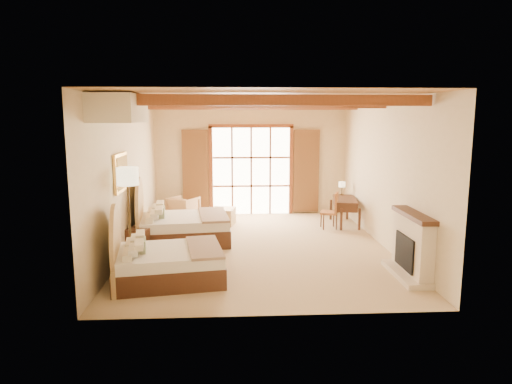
{
  "coord_description": "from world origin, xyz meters",
  "views": [
    {
      "loc": [
        -0.58,
        -9.64,
        2.83
      ],
      "look_at": [
        -0.04,
        0.2,
        1.19
      ],
      "focal_mm": 32.0,
      "sensor_mm": 36.0,
      "label": 1
    }
  ],
  "objects": [
    {
      "name": "wall_left",
      "position": [
        -2.75,
        0.0,
        1.6
      ],
      "size": [
        0.0,
        7.0,
        7.0
      ],
      "primitive_type": "plane",
      "rotation": [
        1.57,
        0.0,
        1.57
      ],
      "color": "beige",
      "rests_on": "ground"
    },
    {
      "name": "french_doors",
      "position": [
        0.0,
        3.44,
        1.25
      ],
      "size": [
        3.95,
        0.08,
        2.6
      ],
      "color": "white",
      "rests_on": "ground"
    },
    {
      "name": "canopy_valance",
      "position": [
        -2.4,
        -2.0,
        2.95
      ],
      "size": [
        0.7,
        1.4,
        0.45
      ],
      "primitive_type": "cube",
      "color": "beige",
      "rests_on": "ceiling"
    },
    {
      "name": "floor",
      "position": [
        0.0,
        0.0,
        0.0
      ],
      "size": [
        7.0,
        7.0,
        0.0
      ],
      "primitive_type": "plane",
      "color": "tan",
      "rests_on": "ground"
    },
    {
      "name": "desk_chair",
      "position": [
        1.91,
        1.56,
        0.29
      ],
      "size": [
        0.53,
        0.52,
        0.93
      ],
      "rotation": [
        0.0,
        0.0,
        -0.34
      ],
      "color": "#A16232",
      "rests_on": "floor"
    },
    {
      "name": "armchair",
      "position": [
        -1.9,
        2.74,
        0.32
      ],
      "size": [
        0.96,
        0.96,
        0.65
      ],
      "primitive_type": "imported",
      "rotation": [
        0.0,
        0.0,
        -3.66
      ],
      "color": "tan",
      "rests_on": "floor"
    },
    {
      "name": "ottoman",
      "position": [
        -0.81,
        2.14,
        0.22
      ],
      "size": [
        0.72,
        0.72,
        0.43
      ],
      "primitive_type": "cube",
      "rotation": [
        0.0,
        0.0,
        -0.24
      ],
      "color": "tan",
      "rests_on": "floor"
    },
    {
      "name": "desk_lamp",
      "position": [
        2.44,
        2.53,
        0.97
      ],
      "size": [
        0.18,
        0.18,
        0.36
      ],
      "color": "#3A2D18",
      "rests_on": "desk"
    },
    {
      "name": "wall_right",
      "position": [
        2.75,
        0.0,
        1.6
      ],
      "size": [
        0.0,
        7.0,
        7.0
      ],
      "primitive_type": "plane",
      "rotation": [
        1.57,
        0.0,
        -1.57
      ],
      "color": "beige",
      "rests_on": "ground"
    },
    {
      "name": "ceiling",
      "position": [
        0.0,
        0.0,
        3.2
      ],
      "size": [
        7.0,
        7.0,
        0.0
      ],
      "primitive_type": "plane",
      "rotation": [
        3.14,
        0.0,
        0.0
      ],
      "color": "#BC7C41",
      "rests_on": "ground"
    },
    {
      "name": "painting",
      "position": [
        -2.7,
        -0.75,
        1.75
      ],
      "size": [
        0.06,
        0.95,
        0.75
      ],
      "color": "#EAB250",
      "rests_on": "wall_left"
    },
    {
      "name": "bed_near",
      "position": [
        -1.81,
        -1.98,
        0.37
      ],
      "size": [
        2.04,
        1.66,
        1.21
      ],
      "rotation": [
        0.0,
        0.0,
        0.16
      ],
      "color": "#462919",
      "rests_on": "floor"
    },
    {
      "name": "floor_lamp",
      "position": [
        -2.5,
        -1.15,
        1.61
      ],
      "size": [
        0.4,
        0.4,
        1.9
      ],
      "color": "#3A2D18",
      "rests_on": "floor"
    },
    {
      "name": "bed_far",
      "position": [
        -1.82,
        0.47,
        0.4
      ],
      "size": [
        2.17,
        1.74,
        1.32
      ],
      "rotation": [
        0.0,
        0.0,
        0.12
      ],
      "color": "#462919",
      "rests_on": "floor"
    },
    {
      "name": "nightstand",
      "position": [
        -2.5,
        -0.35,
        0.27
      ],
      "size": [
        0.55,
        0.55,
        0.54
      ],
      "primitive_type": "cube",
      "rotation": [
        0.0,
        0.0,
        -0.26
      ],
      "color": "#462919",
      "rests_on": "floor"
    },
    {
      "name": "wall_back",
      "position": [
        0.0,
        3.5,
        1.6
      ],
      "size": [
        5.5,
        0.0,
        5.5
      ],
      "primitive_type": "plane",
      "rotation": [
        1.57,
        0.0,
        0.0
      ],
      "color": "beige",
      "rests_on": "ground"
    },
    {
      "name": "desk",
      "position": [
        2.39,
        1.96,
        0.37
      ],
      "size": [
        0.76,
        1.37,
        0.7
      ],
      "rotation": [
        0.0,
        0.0,
        -0.16
      ],
      "color": "#462919",
      "rests_on": "floor"
    },
    {
      "name": "ceiling_beams",
      "position": [
        0.0,
        0.0,
        3.08
      ],
      "size": [
        5.39,
        4.6,
        0.18
      ],
      "primitive_type": null,
      "color": "brown",
      "rests_on": "ceiling"
    },
    {
      "name": "fireplace",
      "position": [
        2.6,
        -2.0,
        0.51
      ],
      "size": [
        0.46,
        1.4,
        1.16
      ],
      "color": "beige",
      "rests_on": "ground"
    }
  ]
}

